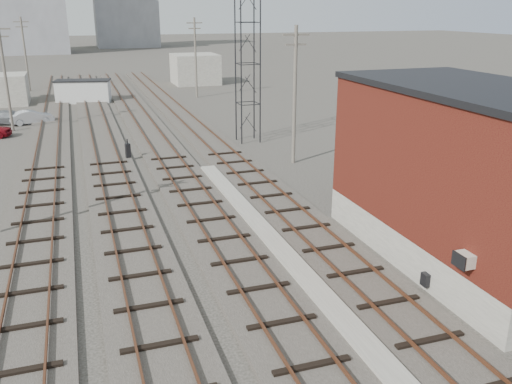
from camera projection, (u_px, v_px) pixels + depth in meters
name	position (u px, v px, depth m)	size (l,w,h in m)	color
ground	(139.00, 98.00, 63.70)	(320.00, 320.00, 0.00)	#282621
track_right	(200.00, 132.00, 45.57)	(3.20, 90.00, 0.39)	#332D28
track_mid_right	(152.00, 135.00, 44.37)	(3.20, 90.00, 0.39)	#332D28
track_mid_left	(102.00, 139.00, 43.16)	(3.20, 90.00, 0.39)	#332D28
track_left	(48.00, 143.00, 41.96)	(3.20, 90.00, 0.39)	#332D28
platform_curb	(287.00, 258.00, 22.51)	(0.90, 28.00, 0.26)	gray
brick_building	(469.00, 176.00, 21.69)	(6.54, 12.20, 7.22)	gray
lattice_tower	(248.00, 43.00, 40.49)	(1.60, 1.60, 15.00)	black
utility_pole_left_b	(5.00, 74.00, 44.94)	(1.80, 0.24, 9.00)	#595147
utility_pole_left_c	(25.00, 52.00, 67.38)	(1.80, 0.24, 9.00)	#595147
utility_pole_right_a	(295.00, 92.00, 35.38)	(1.80, 0.24, 9.00)	#595147
utility_pole_right_b	(196.00, 56.00, 62.31)	(1.80, 0.24, 9.00)	#595147
shed_right	(195.00, 69.00, 74.74)	(6.00, 6.00, 4.00)	gray
switch_stand	(128.00, 151.00, 37.29)	(0.38, 0.38, 1.39)	black
site_trailer	(83.00, 91.00, 60.12)	(6.29, 3.69, 2.48)	silver
car_silver	(32.00, 117.00, 49.11)	(1.31, 3.75, 1.24)	#ACB0B4
car_grey	(10.00, 117.00, 48.98)	(1.72, 4.24, 1.23)	slate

